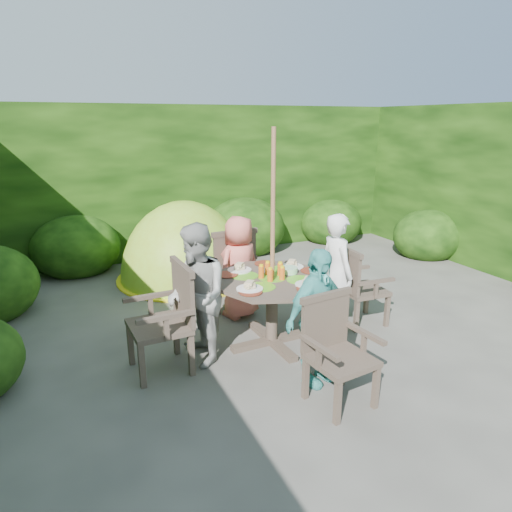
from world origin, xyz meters
name	(u,v)px	position (x,y,z in m)	size (l,w,h in m)	color
ground	(313,334)	(0.00, 0.00, 0.00)	(60.00, 60.00, 0.00)	#4A4742
hedge_enclosure	(262,202)	(0.00, 1.33, 1.25)	(9.00, 9.00, 2.50)	black
patio_table	(272,288)	(-0.51, -0.01, 0.61)	(1.30, 1.30, 0.87)	#3C3027
parasol_pole	(273,242)	(-0.51, -0.01, 1.10)	(0.04, 0.04, 2.20)	brown
garden_chair_right	(357,285)	(0.59, 0.04, 0.47)	(0.50, 0.55, 0.87)	#3C3027
garden_chair_left	(167,317)	(-1.60, -0.05, 0.52)	(0.55, 0.61, 0.97)	#3C3027
garden_chair_back	(230,267)	(-0.55, 1.08, 0.52)	(0.62, 0.56, 0.98)	#3C3027
garden_chair_front	(335,349)	(-0.47, -1.11, 0.46)	(0.57, 0.52, 0.87)	#3C3027
child_right	(337,273)	(0.29, 0.02, 0.66)	(0.48, 0.32, 1.32)	white
child_left	(197,295)	(-1.31, -0.04, 0.68)	(0.66, 0.52, 1.36)	#A1A19B
child_back	(239,267)	(-0.54, 0.79, 0.61)	(0.59, 0.39, 1.21)	#EB7161
child_front	(316,317)	(-0.48, -0.81, 0.62)	(0.72, 0.30, 1.23)	#50BBB3
dome_tent	(186,278)	(-0.76, 2.39, 0.00)	(2.04, 2.04, 2.30)	#95B623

